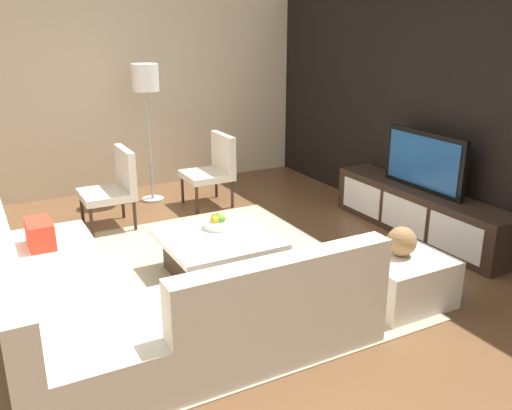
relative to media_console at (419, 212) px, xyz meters
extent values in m
plane|color=brown|center=(0.00, -2.40, -0.25)|extent=(14.00, 14.00, 0.00)
cube|color=black|center=(0.00, 0.30, 1.15)|extent=(6.40, 0.12, 2.80)
cube|color=beige|center=(-3.20, -2.20, 1.15)|extent=(0.12, 5.20, 2.80)
cube|color=tan|center=(-0.10, -2.40, -0.24)|extent=(3.13, 2.70, 0.01)
cube|color=#332319|center=(0.00, 0.00, 0.00)|extent=(2.24, 0.43, 0.50)
cube|color=white|center=(-0.69, -0.22, 0.00)|extent=(0.63, 0.01, 0.35)
cube|color=white|center=(0.00, -0.22, 0.00)|extent=(0.63, 0.01, 0.35)
cube|color=white|center=(0.69, -0.22, 0.00)|extent=(0.63, 0.01, 0.35)
cube|color=black|center=(0.00, 0.00, 0.56)|extent=(1.07, 0.05, 0.61)
cube|color=#194C8C|center=(0.00, -0.03, 0.56)|extent=(0.96, 0.01, 0.51)
cube|color=beige|center=(0.20, -3.70, -0.05)|extent=(2.49, 0.85, 0.40)
cube|color=beige|center=(0.20, -4.03, 0.34)|extent=(2.49, 0.18, 0.39)
cube|color=beige|center=(1.02, -2.49, -0.05)|extent=(0.85, 1.57, 0.40)
cube|color=beige|center=(1.35, -2.49, 0.34)|extent=(0.18, 1.57, 0.39)
cube|color=red|center=(-0.55, -3.70, 0.26)|extent=(0.36, 0.20, 0.22)
cube|color=red|center=(1.02, -2.10, 0.18)|extent=(0.60, 0.44, 0.06)
cube|color=#332319|center=(-0.10, -2.30, -0.08)|extent=(0.76, 0.76, 0.33)
cube|color=white|center=(-0.10, -2.30, 0.10)|extent=(0.95, 0.95, 0.05)
cylinder|color=#332319|center=(-2.01, -3.09, -0.06)|extent=(0.04, 0.04, 0.38)
cylinder|color=#332319|center=(-1.53, -3.09, -0.06)|extent=(0.04, 0.04, 0.38)
cylinder|color=#332319|center=(-2.01, -2.63, -0.06)|extent=(0.04, 0.04, 0.38)
cylinder|color=#332319|center=(-1.53, -2.63, -0.06)|extent=(0.04, 0.04, 0.38)
cube|color=beige|center=(-1.77, -2.86, 0.13)|extent=(0.56, 0.54, 0.08)
cube|color=beige|center=(-1.77, -2.63, 0.40)|extent=(0.56, 0.08, 0.45)
cylinder|color=#A5A5AA|center=(-2.49, -2.12, -0.24)|extent=(0.28, 0.28, 0.02)
cylinder|color=#A5A5AA|center=(-2.49, -2.12, 0.45)|extent=(0.03, 0.03, 1.35)
cylinder|color=white|center=(-2.49, -2.12, 1.28)|extent=(0.32, 0.32, 0.32)
cube|color=beige|center=(1.01, -1.20, -0.05)|extent=(0.70, 0.70, 0.40)
cylinder|color=silver|center=(-0.28, -2.20, 0.17)|extent=(0.28, 0.28, 0.07)
sphere|color=#4C8C33|center=(-0.25, -2.19, 0.22)|extent=(0.08, 0.08, 0.08)
sphere|color=gold|center=(-0.27, -2.17, 0.22)|extent=(0.08, 0.08, 0.08)
sphere|color=#4C8C33|center=(-0.31, -2.19, 0.22)|extent=(0.09, 0.09, 0.09)
sphere|color=#B23326|center=(-0.31, -2.22, 0.21)|extent=(0.07, 0.07, 0.07)
sphere|color=gold|center=(-0.26, -2.24, 0.22)|extent=(0.09, 0.09, 0.09)
cylinder|color=#332319|center=(-2.21, -1.82, -0.06)|extent=(0.04, 0.04, 0.38)
cylinder|color=#332319|center=(-1.74, -1.82, -0.06)|extent=(0.04, 0.04, 0.38)
cylinder|color=#332319|center=(-2.21, -1.36, -0.06)|extent=(0.04, 0.04, 0.38)
cylinder|color=#332319|center=(-1.74, -1.36, -0.06)|extent=(0.04, 0.04, 0.38)
cube|color=beige|center=(-1.97, -1.59, 0.13)|extent=(0.55, 0.54, 0.08)
cube|color=beige|center=(-1.97, -1.36, 0.40)|extent=(0.55, 0.08, 0.45)
sphere|color=#997247|center=(1.01, -1.20, 0.27)|extent=(0.24, 0.24, 0.24)
camera|label=1|loc=(4.00, -4.12, 1.93)|focal=38.48mm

